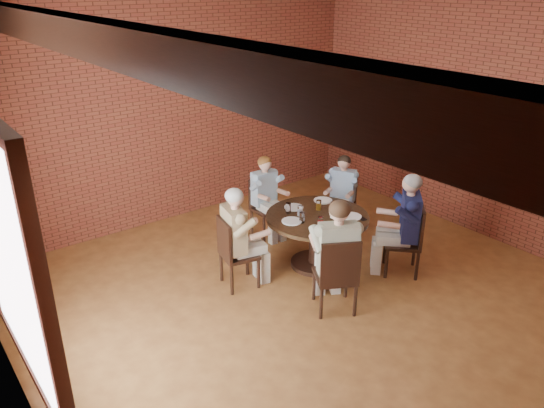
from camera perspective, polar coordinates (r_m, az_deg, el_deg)
floor at (r=6.49m, az=6.02°, el=-11.16°), size 7.00×7.00×0.00m
ceiling at (r=5.36m, az=7.64°, el=20.38°), size 7.00×7.00×0.00m
wall_back at (r=8.45m, az=-10.11°, el=9.60°), size 7.00×0.00×7.00m
wall_left at (r=4.31m, az=-26.48°, el=-6.40°), size 0.00×7.00×7.00m
wall_right at (r=8.22m, az=23.49°, el=7.63°), size 0.00×7.00×7.00m
ceiling_beam at (r=4.04m, az=-19.23°, el=16.57°), size 0.22×6.90×0.26m
window at (r=4.70m, az=-26.62°, el=-4.68°), size 0.10×2.16×2.36m
dining_table at (r=7.11m, az=4.84°, el=-2.85°), size 1.36×1.36×0.75m
chair_a at (r=8.18m, az=7.60°, el=0.28°), size 0.51×0.51×0.88m
diner_a at (r=8.07m, az=7.51°, el=0.95°), size 0.72×0.68×1.22m
chair_b at (r=7.99m, az=-0.92°, el=-0.02°), size 0.39×0.39×0.89m
diner_b at (r=7.89m, az=-0.62°, el=0.71°), size 0.48×0.59×1.25m
chair_c at (r=6.65m, az=-4.24°, el=-5.02°), size 0.50×0.50×0.93m
diner_c at (r=6.60m, az=-3.59°, el=-3.68°), size 0.74×0.65×1.33m
chair_d at (r=6.16m, az=7.05°, el=-7.42°), size 0.63×0.63×0.98m
diner_d at (r=6.15m, az=6.91°, el=-5.56°), size 0.84×0.89×1.40m
chair_e at (r=7.16m, az=14.63°, el=-3.47°), size 0.64×0.64×0.96m
diner_e at (r=7.08m, az=14.03°, el=-2.19°), size 0.88×0.88×1.38m
plate_a at (r=7.47m, az=5.50°, el=0.39°), size 0.26×0.26×0.01m
plate_b at (r=7.22m, az=2.36°, el=-0.35°), size 0.26×0.26×0.01m
plate_c at (r=6.82m, az=2.14°, el=-1.85°), size 0.26×0.26×0.01m
plate_d at (r=7.03m, az=8.56°, el=-1.32°), size 0.26×0.26×0.01m
glass_a at (r=7.11m, az=6.59°, el=-0.33°), size 0.07×0.07×0.14m
glass_b at (r=7.15m, az=5.04°, el=-0.12°), size 0.07×0.07×0.14m
glass_c at (r=7.04m, az=1.76°, el=-0.44°), size 0.07×0.07×0.14m
glass_d at (r=6.97m, az=3.03°, el=-0.72°), size 0.07×0.07×0.14m
glass_e at (r=6.78m, az=3.24°, el=-1.45°), size 0.07×0.07×0.14m
glass_f at (r=6.67m, az=5.23°, el=-1.94°), size 0.07×0.07×0.14m
glass_g at (r=6.94m, az=6.57°, el=-0.95°), size 0.07×0.07×0.14m
smartphone at (r=7.00m, az=9.59°, el=-1.51°), size 0.10×0.16×0.01m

